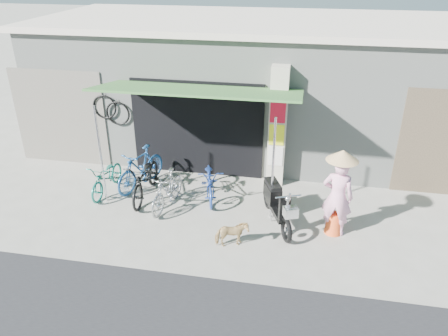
% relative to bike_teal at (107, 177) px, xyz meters
% --- Properties ---
extents(ground, '(80.00, 80.00, 0.00)m').
position_rel_bike_teal_xyz_m(ground, '(3.12, -1.15, -0.41)').
color(ground, gray).
rests_on(ground, ground).
extents(bicycle_shop, '(12.30, 5.30, 3.66)m').
position_rel_bike_teal_xyz_m(bicycle_shop, '(3.12, 3.94, 1.43)').
color(bicycle_shop, '#999E97').
rests_on(bicycle_shop, ground).
extents(shop_pillar, '(0.42, 0.44, 3.00)m').
position_rel_bike_teal_xyz_m(shop_pillar, '(3.97, 1.30, 1.09)').
color(shop_pillar, beige).
rests_on(shop_pillar, ground).
extents(awning, '(4.60, 1.88, 2.72)m').
position_rel_bike_teal_xyz_m(awning, '(2.22, 0.48, 2.11)').
color(awning, '#305E2A').
rests_on(awning, ground).
extents(neighbour_left, '(2.60, 0.06, 2.60)m').
position_rel_bike_teal_xyz_m(neighbour_left, '(-1.88, 1.44, 0.89)').
color(neighbour_left, '#6B665B').
rests_on(neighbour_left, ground).
extents(bike_teal, '(0.59, 1.57, 0.81)m').
position_rel_bike_teal_xyz_m(bike_teal, '(0.00, 0.00, 0.00)').
color(bike_teal, '#186E5F').
rests_on(bike_teal, ground).
extents(bike_blue, '(1.02, 1.78, 1.03)m').
position_rel_bike_teal_xyz_m(bike_blue, '(0.72, 0.41, 0.11)').
color(bike_blue, '#215798').
rests_on(bike_blue, ground).
extents(bike_black, '(0.74, 1.90, 0.98)m').
position_rel_bike_teal_xyz_m(bike_black, '(1.01, -0.04, 0.08)').
color(bike_black, black).
rests_on(bike_black, ground).
extents(bike_silver, '(0.66, 1.54, 0.90)m').
position_rel_bike_teal_xyz_m(bike_silver, '(1.65, -0.41, 0.04)').
color(bike_silver, '#B9BABE').
rests_on(bike_silver, ground).
extents(bike_navy, '(0.97, 1.73, 0.86)m').
position_rel_bike_teal_xyz_m(bike_navy, '(2.51, 0.24, 0.02)').
color(bike_navy, navy).
rests_on(bike_navy, ground).
extents(street_dog, '(0.72, 0.53, 0.56)m').
position_rel_bike_teal_xyz_m(street_dog, '(3.35, -1.61, -0.13)').
color(street_dog, tan).
rests_on(street_dog, ground).
extents(moped, '(0.87, 1.78, 1.05)m').
position_rel_bike_teal_xyz_m(moped, '(4.15, -0.59, 0.07)').
color(moped, black).
rests_on(moped, ground).
extents(nun, '(0.69, 0.64, 1.90)m').
position_rel_bike_teal_xyz_m(nun, '(5.38, -0.74, 0.52)').
color(nun, '#F0A2C1').
rests_on(nun, ground).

